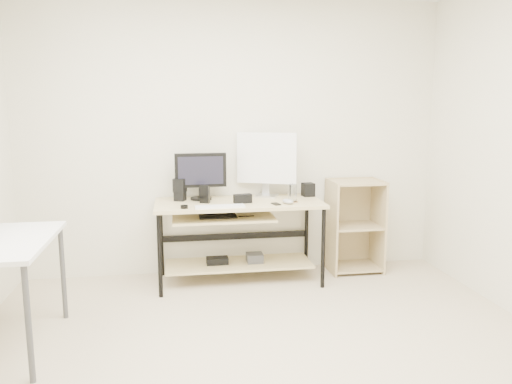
{
  "coord_description": "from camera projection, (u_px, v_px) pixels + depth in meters",
  "views": [
    {
      "loc": [
        -0.56,
        -2.73,
        1.6
      ],
      "look_at": [
        0.1,
        1.3,
        0.9
      ],
      "focal_mm": 35.0,
      "sensor_mm": 36.0,
      "label": 1
    }
  ],
  "objects": [
    {
      "name": "room",
      "position": [
        251.0,
        157.0,
        2.81
      ],
      "size": [
        4.01,
        4.01,
        2.62
      ],
      "color": "beige",
      "rests_on": "ground"
    },
    {
      "name": "desk",
      "position": [
        236.0,
        224.0,
        4.54
      ],
      "size": [
        1.5,
        0.65,
        0.75
      ],
      "color": "#D6C387",
      "rests_on": "ground"
    },
    {
      "name": "side_table",
      "position": [
        2.0,
        252.0,
        3.22
      ],
      "size": [
        0.6,
        1.0,
        0.75
      ],
      "color": "white",
      "rests_on": "ground"
    },
    {
      "name": "shelf_unit",
      "position": [
        353.0,
        225.0,
        4.89
      ],
      "size": [
        0.5,
        0.4,
        0.9
      ],
      "color": "tan",
      "rests_on": "ground"
    },
    {
      "name": "black_monitor",
      "position": [
        201.0,
        173.0,
        4.56
      ],
      "size": [
        0.47,
        0.2,
        0.43
      ],
      "rotation": [
        0.0,
        0.0,
        0.05
      ],
      "color": "black",
      "rests_on": "desk"
    },
    {
      "name": "white_imac",
      "position": [
        267.0,
        160.0,
        4.69
      ],
      "size": [
        0.55,
        0.27,
        0.61
      ],
      "rotation": [
        0.0,
        0.0,
        -0.4
      ],
      "color": "silver",
      "rests_on": "desk"
    },
    {
      "name": "keyboard",
      "position": [
        220.0,
        207.0,
        4.24
      ],
      "size": [
        0.43,
        0.13,
        0.01
      ],
      "primitive_type": "cube",
      "rotation": [
        0.0,
        0.0,
        0.03
      ],
      "color": "white",
      "rests_on": "desk"
    },
    {
      "name": "mouse",
      "position": [
        288.0,
        201.0,
        4.4
      ],
      "size": [
        0.12,
        0.15,
        0.04
      ],
      "primitive_type": "ellipsoid",
      "rotation": [
        0.0,
        0.0,
        0.42
      ],
      "color": "#B3B3B8",
      "rests_on": "desk"
    },
    {
      "name": "center_speaker",
      "position": [
        243.0,
        199.0,
        4.43
      ],
      "size": [
        0.17,
        0.1,
        0.08
      ],
      "primitive_type": "cube",
      "rotation": [
        0.0,
        0.0,
        0.17
      ],
      "color": "black",
      "rests_on": "desk"
    },
    {
      "name": "speaker_left",
      "position": [
        180.0,
        189.0,
        4.53
      ],
      "size": [
        0.13,
        0.13,
        0.2
      ],
      "rotation": [
        0.0,
        0.0,
        -0.38
      ],
      "color": "black",
      "rests_on": "desk"
    },
    {
      "name": "speaker_right",
      "position": [
        308.0,
        190.0,
        4.76
      ],
      "size": [
        0.12,
        0.12,
        0.13
      ],
      "primitive_type": "cube",
      "rotation": [
        0.0,
        0.0,
        0.13
      ],
      "color": "black",
      "rests_on": "desk"
    },
    {
      "name": "audio_controller",
      "position": [
        205.0,
        194.0,
        4.42
      ],
      "size": [
        0.1,
        0.08,
        0.16
      ],
      "primitive_type": "cube",
      "rotation": [
        0.0,
        0.0,
        -0.38
      ],
      "color": "black",
      "rests_on": "desk"
    },
    {
      "name": "volume_puck",
      "position": [
        184.0,
        207.0,
        4.19
      ],
      "size": [
        0.08,
        0.08,
        0.03
      ],
      "primitive_type": "cylinder",
      "rotation": [
        0.0,
        0.0,
        -0.37
      ],
      "color": "black",
      "rests_on": "desk"
    },
    {
      "name": "smartphone",
      "position": [
        276.0,
        204.0,
        4.37
      ],
      "size": [
        0.08,
        0.11,
        0.01
      ],
      "primitive_type": "cube",
      "rotation": [
        0.0,
        0.0,
        0.23
      ],
      "color": "black",
      "rests_on": "desk"
    },
    {
      "name": "coaster",
      "position": [
        292.0,
        202.0,
        4.48
      ],
      "size": [
        0.12,
        0.12,
        0.01
      ],
      "primitive_type": "cylinder",
      "rotation": [
        0.0,
        0.0,
        0.19
      ],
      "color": "#997245",
      "rests_on": "desk"
    },
    {
      "name": "drinking_glass",
      "position": [
        293.0,
        193.0,
        4.46
      ],
      "size": [
        0.09,
        0.09,
        0.15
      ],
      "primitive_type": "cylinder",
      "rotation": [
        0.0,
        0.0,
        0.19
      ],
      "color": "white",
      "rests_on": "coaster"
    }
  ]
}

